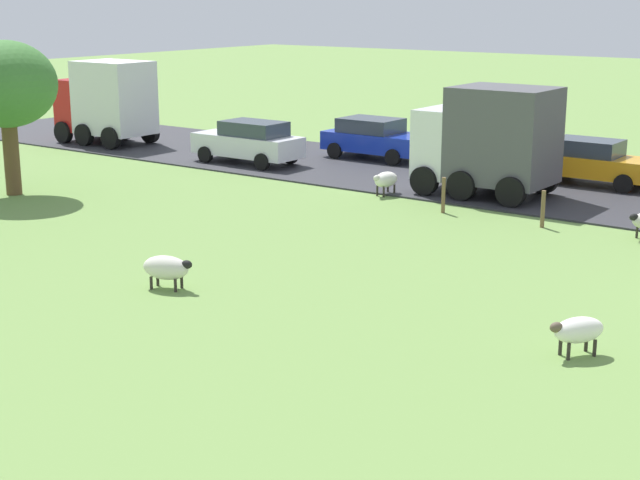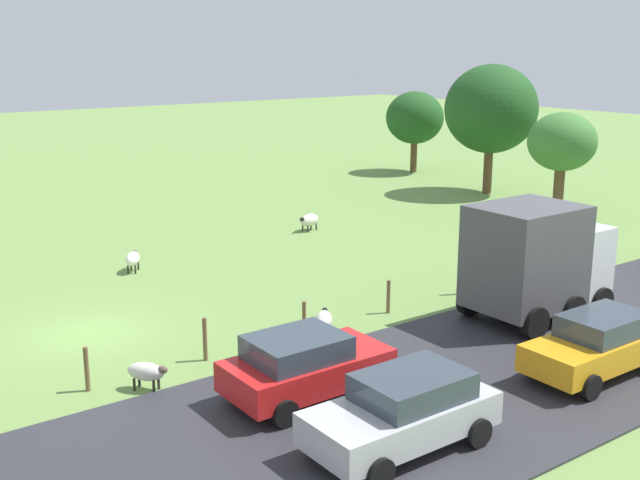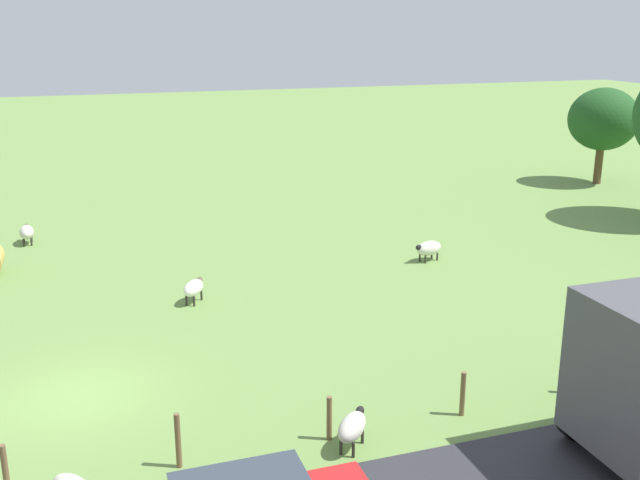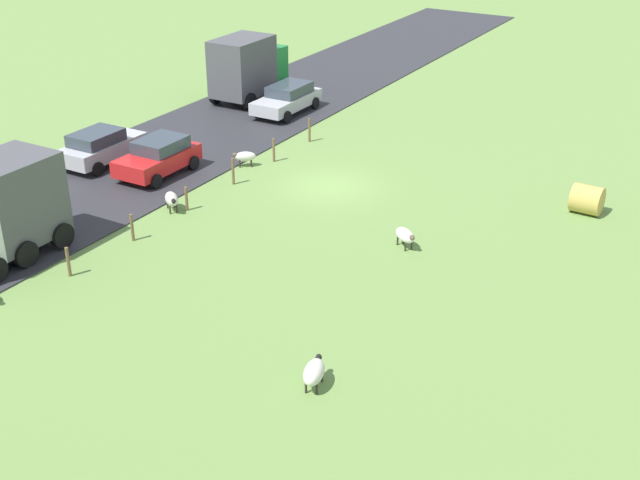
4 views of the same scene
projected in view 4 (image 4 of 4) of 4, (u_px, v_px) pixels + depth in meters
ground_plane at (330, 187)px, 36.17m from camera, size 160.00×160.00×0.00m
road_strip at (171, 151)px, 40.19m from camera, size 8.00×80.00×0.06m
sheep_1 at (314, 372)px, 22.85m from camera, size 0.85×1.28×0.78m
sheep_2 at (172, 199)px, 33.63m from camera, size 1.14×1.08×0.77m
sheep_3 at (405, 235)px, 30.63m from camera, size 1.13×0.98×0.75m
sheep_4 at (245, 157)px, 38.17m from camera, size 1.05×0.96×0.71m
hay_bale_0 at (587, 199)px, 33.42m from camera, size 1.23×1.22×1.18m
fence_post_0 at (309, 130)px, 41.19m from camera, size 0.12×0.12×1.23m
fence_post_1 at (274, 150)px, 38.68m from camera, size 0.12×0.12×1.15m
fence_post_2 at (233, 171)px, 36.15m from camera, size 0.12×0.12×1.21m
fence_post_3 at (186, 199)px, 33.67m from camera, size 0.12×0.12×1.03m
fence_post_4 at (132, 227)px, 31.14m from camera, size 0.12×0.12×1.09m
fence_post_5 at (68, 262)px, 28.61m from camera, size 0.12×0.12×1.11m
truck_1 at (247, 67)px, 46.94m from camera, size 2.66×4.77×3.65m
truck_2 at (1, 208)px, 29.37m from camera, size 2.82×4.35×3.58m
car_0 at (287, 98)px, 45.26m from camera, size 2.12×4.54×1.53m
car_1 at (101, 146)px, 38.22m from camera, size 2.08×4.18×1.60m
car_2 at (158, 156)px, 37.01m from camera, size 2.18×4.00×1.61m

